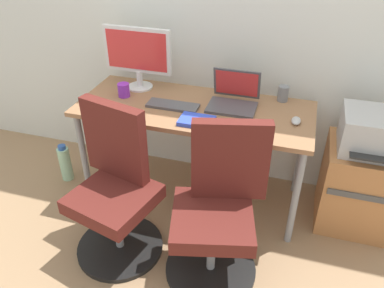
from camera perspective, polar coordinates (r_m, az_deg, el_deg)
ground_plane at (r=2.94m, az=0.29°, el=-7.40°), size 5.28×5.28×0.00m
back_wall at (r=2.69m, az=2.94°, el=20.00°), size 4.40×0.04×2.60m
desk at (r=2.56m, az=0.33°, el=4.08°), size 1.54×0.63×0.74m
office_chair_left at (r=2.35m, az=-11.25°, el=-6.81°), size 0.54×0.54×0.94m
office_chair_right at (r=2.17m, az=3.86°, el=-9.99°), size 0.54×0.54×0.94m
side_cabinet at (r=2.77m, az=23.36°, el=-5.73°), size 0.46×0.45×0.59m
printer at (r=2.55m, az=25.36°, el=1.57°), size 0.38×0.40×0.24m
water_bottle_on_floor at (r=3.16m, az=-18.28°, el=-2.70°), size 0.09×0.09×0.31m
desktop_monitor at (r=2.72m, az=-8.08°, el=13.09°), size 0.48×0.18×0.43m
open_laptop at (r=2.53m, az=6.22°, el=6.87°), size 0.31×0.27×0.22m
keyboard_by_monitor at (r=2.48m, az=-11.31°, el=4.60°), size 0.34×0.12×0.02m
keyboard_by_laptop at (r=2.52m, az=-2.86°, el=5.72°), size 0.34×0.12×0.02m
mouse_by_monitor at (r=2.23m, az=9.31°, el=1.54°), size 0.06×0.10×0.03m
mouse_by_laptop at (r=2.41m, az=15.18°, el=3.35°), size 0.06×0.10×0.03m
coffee_mug at (r=2.68m, az=-10.09°, el=7.89°), size 0.08×0.08×0.09m
pen_cup at (r=2.65m, az=13.36°, el=7.29°), size 0.07×0.07×0.10m
phone_near_monitor at (r=2.30m, az=6.87°, el=2.62°), size 0.07×0.14×0.01m
notebook at (r=2.33m, az=0.70°, el=3.46°), size 0.21×0.15×0.03m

